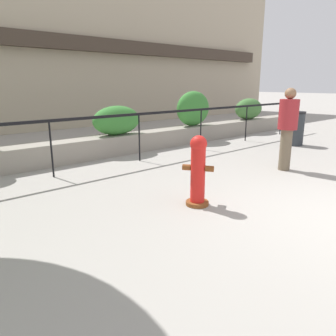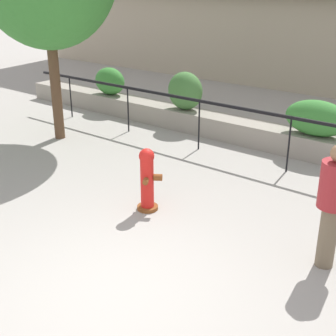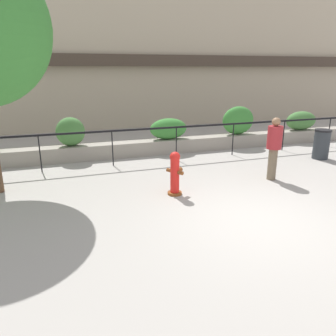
{
  "view_description": "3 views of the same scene",
  "coord_description": "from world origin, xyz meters",
  "px_view_note": "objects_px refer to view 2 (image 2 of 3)",
  "views": [
    {
      "loc": [
        -4.61,
        -1.32,
        1.81
      ],
      "look_at": [
        -1.33,
        2.38,
        0.53
      ],
      "focal_mm": 35.0,
      "sensor_mm": 36.0,
      "label": 1
    },
    {
      "loc": [
        3.48,
        -3.39,
        3.62
      ],
      "look_at": [
        -1.19,
        2.56,
        0.53
      ],
      "focal_mm": 50.0,
      "sensor_mm": 36.0,
      "label": 2
    },
    {
      "loc": [
        -3.7,
        -5.17,
        2.98
      ],
      "look_at": [
        -1.23,
        2.14,
        0.63
      ],
      "focal_mm": 35.0,
      "sensor_mm": 36.0,
      "label": 3
    }
  ],
  "objects_px": {
    "hedge_bush_2": "(317,118)",
    "pedestrian": "(333,199)",
    "fire_hydrant": "(147,179)",
    "hedge_bush_1": "(185,91)",
    "hedge_bush_0": "(110,81)"
  },
  "relations": [
    {
      "from": "hedge_bush_2",
      "to": "fire_hydrant",
      "type": "relative_size",
      "value": 1.28
    },
    {
      "from": "pedestrian",
      "to": "hedge_bush_2",
      "type": "bearing_deg",
      "value": 114.19
    },
    {
      "from": "hedge_bush_0",
      "to": "hedge_bush_1",
      "type": "bearing_deg",
      "value": 0.0
    },
    {
      "from": "fire_hydrant",
      "to": "pedestrian",
      "type": "height_order",
      "value": "pedestrian"
    },
    {
      "from": "hedge_bush_0",
      "to": "hedge_bush_1",
      "type": "distance_m",
      "value": 2.66
    },
    {
      "from": "hedge_bush_0",
      "to": "fire_hydrant",
      "type": "bearing_deg",
      "value": -39.89
    },
    {
      "from": "hedge_bush_2",
      "to": "fire_hydrant",
      "type": "height_order",
      "value": "hedge_bush_2"
    },
    {
      "from": "hedge_bush_2",
      "to": "pedestrian",
      "type": "relative_size",
      "value": 0.8
    },
    {
      "from": "hedge_bush_0",
      "to": "hedge_bush_2",
      "type": "relative_size",
      "value": 0.71
    },
    {
      "from": "hedge_bush_0",
      "to": "hedge_bush_2",
      "type": "xyz_separation_m",
      "value": [
        6.09,
        0.0,
        -0.01
      ]
    },
    {
      "from": "hedge_bush_0",
      "to": "pedestrian",
      "type": "xyz_separation_m",
      "value": [
        7.82,
        -3.85,
        0.1
      ]
    },
    {
      "from": "hedge_bush_1",
      "to": "pedestrian",
      "type": "height_order",
      "value": "pedestrian"
    },
    {
      "from": "pedestrian",
      "to": "hedge_bush_1",
      "type": "bearing_deg",
      "value": 143.25
    },
    {
      "from": "fire_hydrant",
      "to": "pedestrian",
      "type": "xyz_separation_m",
      "value": [
        2.95,
        0.22,
        0.44
      ]
    },
    {
      "from": "hedge_bush_0",
      "to": "hedge_bush_2",
      "type": "distance_m",
      "value": 6.09
    }
  ]
}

